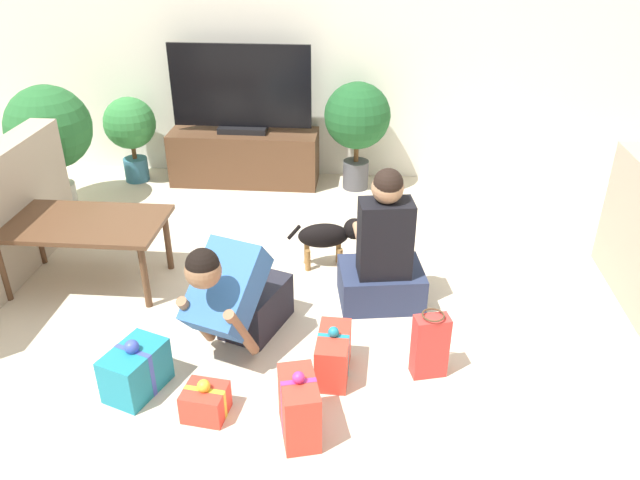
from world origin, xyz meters
TOP-DOWN VIEW (x-y plane):
  - ground_plane at (0.00, 0.00)m, footprint 16.00×16.00m
  - wall_back at (0.00, 2.63)m, footprint 8.40×0.06m
  - coffee_table at (-1.50, 0.54)m, footprint 1.05×0.59m
  - tv_console at (-0.80, 2.35)m, footprint 1.32×0.42m
  - tv at (-0.80, 2.35)m, footprint 1.22×0.20m
  - potted_plant_corner_left at (-2.23, 1.70)m, footprint 0.67×0.67m
  - potted_plant_back_left at (-1.81, 2.30)m, footprint 0.46×0.46m
  - potted_plant_back_right at (0.21, 2.30)m, footprint 0.57×0.57m
  - person_kneeling at (-0.38, -0.03)m, footprint 0.55×0.82m
  - person_sitting at (0.44, 0.47)m, footprint 0.58×0.53m
  - dog at (0.08, 0.90)m, footprint 0.55×0.22m
  - gift_box_a at (-0.84, -0.46)m, footprint 0.32×0.39m
  - gift_box_b at (-0.44, -0.61)m, footprint 0.23×0.21m
  - gift_box_c at (0.04, -0.70)m, footprint 0.24×0.33m
  - gift_box_d at (0.18, -0.25)m, footprint 0.18×0.34m
  - gift_bag_a at (0.69, -0.20)m, footprint 0.20×0.15m

SIDE VIEW (x-z plane):
  - ground_plane at x=0.00m, z-range 0.00..0.00m
  - gift_box_b at x=-0.44m, z-range -0.03..0.19m
  - gift_box_d at x=0.18m, z-range -0.03..0.29m
  - gift_box_a at x=-0.84m, z-range -0.03..0.29m
  - gift_box_c at x=0.04m, z-range -0.03..0.35m
  - gift_bag_a at x=0.69m, z-range -0.01..0.38m
  - tv_console at x=-0.80m, z-range 0.00..0.48m
  - dog at x=0.08m, z-range 0.06..0.42m
  - person_kneeling at x=-0.38m, z-range -0.05..0.72m
  - person_sitting at x=0.44m, z-range -0.13..0.80m
  - coffee_table at x=-1.50m, z-range 0.18..0.65m
  - potted_plant_back_left at x=-1.81m, z-range 0.12..0.89m
  - potted_plant_back_right at x=0.21m, z-range 0.15..1.11m
  - potted_plant_corner_left at x=-2.23m, z-range 0.16..1.18m
  - tv at x=-0.80m, z-range 0.44..1.20m
  - wall_back at x=0.00m, z-range 0.00..2.60m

